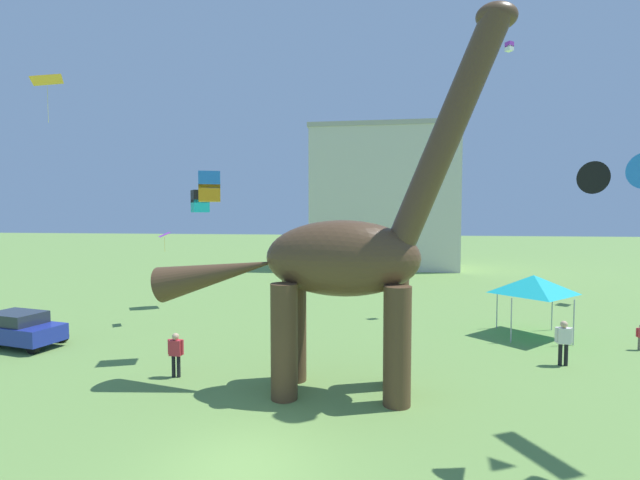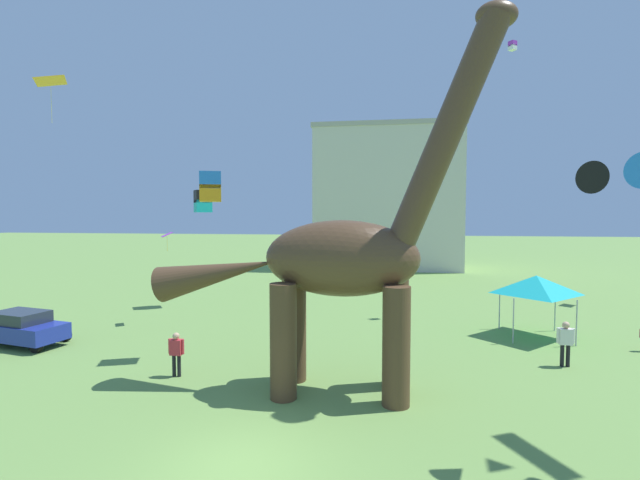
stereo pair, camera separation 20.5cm
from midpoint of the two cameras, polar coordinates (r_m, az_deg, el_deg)
ground_plane at (r=12.04m, az=-9.58°, el=-26.35°), size 240.00×240.00×0.00m
dinosaur_sculpture at (r=14.97m, az=2.90°, el=-2.31°), size 11.88×2.52×12.42m
parked_sedan_left at (r=24.91m, az=-33.33°, el=-9.19°), size 4.47×2.57×1.55m
person_watching_child at (r=17.81m, az=-17.29°, el=-13.06°), size 0.61×0.27×1.63m
person_far_spectator at (r=20.48m, az=28.74°, el=-10.90°), size 0.66×0.29×1.78m
festival_canopy_tent at (r=24.34m, az=25.75°, el=-5.10°), size 3.15×3.15×3.00m
kite_apex at (r=25.89m, az=-18.46°, el=0.64°), size 0.92×0.97×1.05m
kite_near_high at (r=30.69m, az=23.23°, el=21.53°), size 0.50×0.50×0.52m
kite_trailing at (r=27.20m, az=-30.57°, el=16.81°), size 2.11×2.24×2.21m
kite_mid_center at (r=19.12m, az=-13.31°, el=6.52°), size 1.10×1.10×1.22m
kite_mid_left at (r=30.10m, az=-14.32°, el=4.73°), size 1.38×1.38×1.41m
background_building_block at (r=51.64m, az=8.59°, el=5.25°), size 15.89×9.17×15.54m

